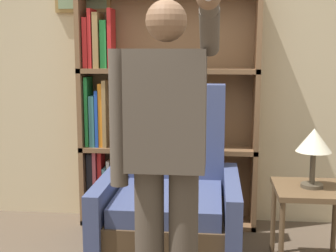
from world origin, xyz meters
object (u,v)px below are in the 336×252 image
object	(u,v)px
bookcase	(150,112)
person_standing	(166,156)
armchair	(170,212)
side_table	(311,200)
table_lamp	(314,144)

from	to	relation	value
bookcase	person_standing	world-z (taller)	bookcase
armchair	side_table	distance (m)	0.97
side_table	table_lamp	bearing A→B (deg)	-90.00
table_lamp	armchair	bearing A→B (deg)	179.65
armchair	side_table	size ratio (longest dim) A/B	2.14
armchair	bookcase	bearing A→B (deg)	108.22
person_standing	side_table	xyz separation A→B (m)	(0.90, 0.90, -0.49)
bookcase	armchair	distance (m)	1.01
armchair	table_lamp	size ratio (longest dim) A/B	3.10
bookcase	armchair	world-z (taller)	bookcase
person_standing	side_table	world-z (taller)	person_standing
table_lamp	bookcase	bearing A→B (deg)	147.36
armchair	table_lamp	xyz separation A→B (m)	(0.96, -0.01, 0.51)
bookcase	table_lamp	xyz separation A→B (m)	(1.21, -0.78, -0.09)
bookcase	person_standing	bearing A→B (deg)	-79.24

